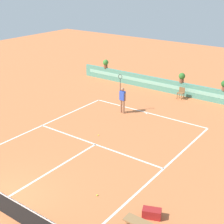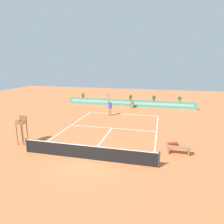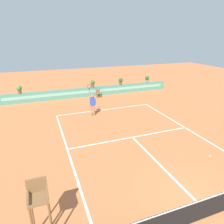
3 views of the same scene
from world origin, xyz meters
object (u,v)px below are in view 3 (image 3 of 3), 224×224
object	(u,v)px
potted_plant_far_left	(19,89)
umpire_chair	(39,204)
potted_plant_centre	(93,83)
potted_plant_far_right	(147,79)
tennis_ball_mid_court	(120,132)
tennis_ball_near_baseline	(210,156)
ball_kid_chair	(98,93)
tennis_player	(92,103)
potted_plant_right	(121,81)

from	to	relation	value
potted_plant_far_left	umpire_chair	bearing A→B (deg)	-85.33
potted_plant_centre	potted_plant_far_right	bearing A→B (deg)	0.00
tennis_ball_mid_court	potted_plant_far_left	world-z (taller)	potted_plant_far_left
potted_plant_centre	umpire_chair	bearing A→B (deg)	-111.15
tennis_ball_near_baseline	umpire_chair	bearing A→B (deg)	-168.91
umpire_chair	ball_kid_chair	size ratio (longest dim) A/B	2.52
tennis_ball_mid_court	potted_plant_far_left	distance (m)	11.18
ball_kid_chair	potted_plant_far_right	world-z (taller)	potted_plant_far_right
tennis_ball_near_baseline	potted_plant_far_right	world-z (taller)	potted_plant_far_right
umpire_chair	tennis_player	distance (m)	10.55
tennis_player	potted_plant_right	world-z (taller)	tennis_player
tennis_player	tennis_ball_mid_court	xyz separation A→B (m)	(0.85, -3.59, -1.02)
tennis_ball_mid_court	potted_plant_far_right	xyz separation A→B (m)	(7.22, 9.08, 1.38)
potted_plant_far_right	potted_plant_right	size ratio (longest dim) A/B	1.00
umpire_chair	potted_plant_right	distance (m)	17.62
potted_plant_right	umpire_chair	bearing A→B (deg)	-120.87
ball_kid_chair	potted_plant_right	size ratio (longest dim) A/B	1.17
tennis_ball_mid_court	potted_plant_centre	xyz separation A→B (m)	(0.71, 9.08, 1.38)
tennis_player	potted_plant_far_right	bearing A→B (deg)	34.25
potted_plant_far_right	umpire_chair	bearing A→B (deg)	-129.26
ball_kid_chair	tennis_ball_mid_court	world-z (taller)	ball_kid_chair
tennis_ball_near_baseline	ball_kid_chair	bearing A→B (deg)	100.36
tennis_ball_near_baseline	potted_plant_far_left	xyz separation A→B (m)	(-9.78, 13.45, 1.38)
umpire_chair	tennis_player	size ratio (longest dim) A/B	0.83
tennis_player	potted_plant_right	xyz separation A→B (m)	(4.74, 5.49, 0.36)
tennis_player	tennis_ball_near_baseline	xyz separation A→B (m)	(4.24, -7.96, -1.02)
potted_plant_right	potted_plant_centre	bearing A→B (deg)	180.00
umpire_chair	potted_plant_far_left	size ratio (longest dim) A/B	2.96
potted_plant_right	potted_plant_centre	world-z (taller)	same
ball_kid_chair	potted_plant_far_left	size ratio (longest dim) A/B	1.17
tennis_player	potted_plant_far_left	bearing A→B (deg)	135.21
potted_plant_far_right	potted_plant_centre	bearing A→B (deg)	180.00
tennis_player	tennis_ball_near_baseline	distance (m)	9.08
ball_kid_chair	potted_plant_far_left	xyz separation A→B (m)	(-7.45, 0.73, 0.93)
umpire_chair	tennis_ball_mid_court	xyz separation A→B (m)	(5.14, 6.05, -1.31)
umpire_chair	ball_kid_chair	bearing A→B (deg)	66.64
ball_kid_chair	tennis_ball_mid_court	bearing A→B (deg)	-97.33
ball_kid_chair	tennis_player	size ratio (longest dim) A/B	0.33
ball_kid_chair	potted_plant_far_right	bearing A→B (deg)	6.79
umpire_chair	potted_plant_right	bearing A→B (deg)	59.13
tennis_ball_mid_court	potted_plant_right	world-z (taller)	potted_plant_right
umpire_chair	potted_plant_right	xyz separation A→B (m)	(9.04, 15.13, 0.07)
tennis_player	umpire_chair	bearing A→B (deg)	-114.03
potted_plant_right	potted_plant_far_left	size ratio (longest dim) A/B	1.00
umpire_chair	tennis_ball_mid_court	world-z (taller)	umpire_chair
tennis_player	ball_kid_chair	bearing A→B (deg)	68.04
umpire_chair	tennis_ball_near_baseline	bearing A→B (deg)	11.09
tennis_ball_near_baseline	potted_plant_far_right	distance (m)	14.05
potted_plant_centre	tennis_player	bearing A→B (deg)	-105.82
ball_kid_chair	potted_plant_centre	distance (m)	1.24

